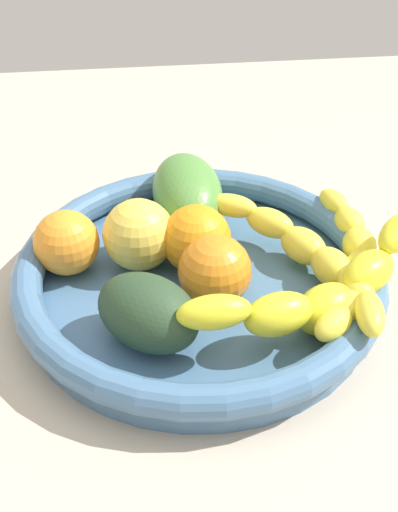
% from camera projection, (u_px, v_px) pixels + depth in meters
% --- Properties ---
extents(kitchen_counter, '(1.20, 1.20, 0.03)m').
position_uv_depth(kitchen_counter, '(199.00, 307.00, 0.63)').
color(kitchen_counter, '#BAAB96').
rests_on(kitchen_counter, ground).
extents(fruit_bowl, '(0.35, 0.35, 0.05)m').
position_uv_depth(fruit_bowl, '(199.00, 276.00, 0.61)').
color(fruit_bowl, '#476E95').
rests_on(fruit_bowl, kitchen_counter).
extents(banana_draped_left, '(0.22, 0.10, 0.04)m').
position_uv_depth(banana_draped_left, '(354.00, 264.00, 0.59)').
color(banana_draped_left, yellow).
rests_on(banana_draped_left, fruit_bowl).
extents(banana_draped_right, '(0.22, 0.13, 0.04)m').
position_uv_depth(banana_draped_right, '(310.00, 255.00, 0.60)').
color(banana_draped_right, yellow).
rests_on(banana_draped_right, fruit_bowl).
extents(banana_arching_top, '(0.14, 0.24, 0.07)m').
position_uv_depth(banana_arching_top, '(323.00, 292.00, 0.54)').
color(banana_arching_top, yellow).
rests_on(banana_arching_top, fruit_bowl).
extents(orange_front, '(0.06, 0.06, 0.06)m').
position_uv_depth(orange_front, '(66.00, 243.00, 0.61)').
color(orange_front, orange).
rests_on(orange_front, fruit_bowl).
extents(orange_mid_left, '(0.07, 0.07, 0.07)m').
position_uv_depth(orange_mid_left, '(215.00, 271.00, 0.57)').
color(orange_mid_left, orange).
rests_on(orange_mid_left, fruit_bowl).
extents(orange_mid_right, '(0.07, 0.07, 0.07)m').
position_uv_depth(orange_mid_right, '(201.00, 239.00, 0.61)').
color(orange_mid_right, orange).
rests_on(orange_mid_right, fruit_bowl).
extents(apple_yellow, '(0.07, 0.07, 0.07)m').
position_uv_depth(apple_yellow, '(139.00, 235.00, 0.61)').
color(apple_yellow, '#EBCA4A').
rests_on(apple_yellow, fruit_bowl).
extents(mango_green, '(0.13, 0.08, 0.07)m').
position_uv_depth(mango_green, '(184.00, 193.00, 0.67)').
color(mango_green, '#50893B').
rests_on(mango_green, fruit_bowl).
extents(avocado_dark, '(0.11, 0.11, 0.06)m').
position_uv_depth(avocado_dark, '(148.00, 313.00, 0.53)').
color(avocado_dark, '#294229').
rests_on(avocado_dark, fruit_bowl).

